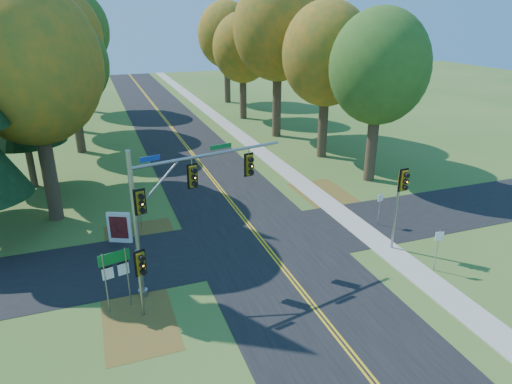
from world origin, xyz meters
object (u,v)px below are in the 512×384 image
object	(u,v)px
east_signal_pole	(401,189)
route_sign_cluster	(115,268)
traffic_mast	(175,197)
info_kiosk	(119,228)

from	to	relation	value
east_signal_pole	route_sign_cluster	bearing A→B (deg)	178.26
east_signal_pole	route_sign_cluster	world-z (taller)	east_signal_pole
traffic_mast	info_kiosk	size ratio (longest dim) A/B	4.11
east_signal_pole	info_kiosk	world-z (taller)	east_signal_pole
traffic_mast	route_sign_cluster	bearing A→B (deg)	-173.26
traffic_mast	east_signal_pole	xyz separation A→B (m)	(11.73, -0.75, -0.90)
traffic_mast	info_kiosk	world-z (taller)	traffic_mast
route_sign_cluster	info_kiosk	distance (m)	6.54
east_signal_pole	traffic_mast	bearing A→B (deg)	173.48
traffic_mast	east_signal_pole	world-z (taller)	traffic_mast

